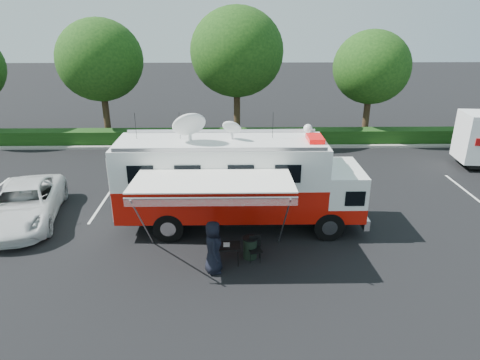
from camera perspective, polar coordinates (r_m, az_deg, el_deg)
The scene contains 10 objects.
ground_plane at distance 18.24m, azimuth 0.03°, elevation -6.14°, with size 120.00×120.00×0.00m, color black.
back_border at distance 29.27m, azimuth 1.90°, elevation 14.84°, with size 60.00×6.14×8.87m.
stall_lines at distance 20.94m, azimuth -1.48°, elevation -2.29°, with size 24.12×5.50×0.01m.
command_truck at distance 17.37m, azimuth -0.26°, elevation -0.16°, with size 9.97×2.74×4.79m.
awning at distance 14.37m, azimuth -3.69°, elevation -0.59°, with size 5.44×2.80×3.28m.
white_suv at distance 20.81m, azimuth -26.46°, elevation -4.91°, with size 2.68×5.80×1.61m, color silver.
person at distance 15.37m, azimuth -3.50°, elevation -12.04°, with size 0.95×0.62×1.93m, color black.
folding_table at distance 15.40m, azimuth -1.62°, elevation -8.86°, with size 0.90×0.65×0.75m.
folding_chair at distance 15.71m, azimuth 2.01°, elevation -8.78°, with size 0.55×0.58×0.94m.
trash_bin at distance 15.89m, azimuth 1.35°, elevation -8.98°, with size 0.55×0.55×0.83m.
Camera 1 is at (-0.27, -16.11, 8.55)m, focal length 32.00 mm.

